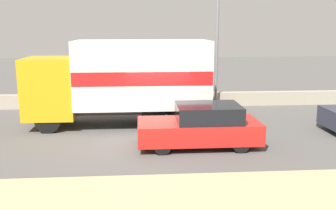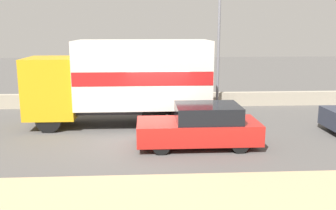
# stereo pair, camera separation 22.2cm
# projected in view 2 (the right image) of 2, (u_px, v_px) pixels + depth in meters

# --- Properties ---
(ground_plane) EXTENTS (80.00, 80.00, 0.00)m
(ground_plane) POSITION_uv_depth(u_px,v_px,m) (159.00, 140.00, 14.16)
(ground_plane) COLOR #514F4C
(stone_wall_backdrop) EXTENTS (60.00, 0.35, 0.74)m
(stone_wall_backdrop) POSITION_uv_depth(u_px,v_px,m) (155.00, 100.00, 20.10)
(stone_wall_backdrop) COLOR #A39984
(stone_wall_backdrop) RESTS_ON ground_plane
(street_lamp) EXTENTS (0.56, 0.28, 6.63)m
(street_lamp) POSITION_uv_depth(u_px,v_px,m) (219.00, 34.00, 18.92)
(street_lamp) COLOR slate
(street_lamp) RESTS_ON ground_plane
(box_truck) EXTENTS (7.71, 2.57, 3.66)m
(box_truck) POSITION_uv_depth(u_px,v_px,m) (126.00, 78.00, 15.97)
(box_truck) COLOR gold
(box_truck) RESTS_ON ground_plane
(car_hatchback) EXTENTS (4.31, 1.88, 1.52)m
(car_hatchback) POSITION_uv_depth(u_px,v_px,m) (200.00, 126.00, 13.31)
(car_hatchback) COLOR #B21E19
(car_hatchback) RESTS_ON ground_plane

